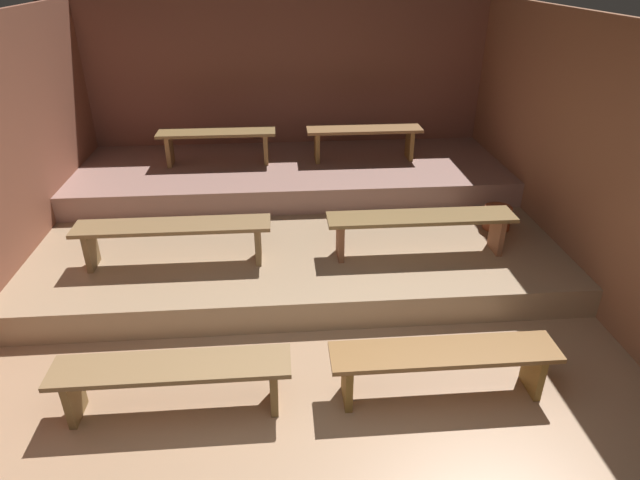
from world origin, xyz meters
name	(u,v)px	position (x,y,z in m)	size (l,w,h in m)	color
ground	(299,275)	(0.00, 2.48, -0.04)	(5.84, 5.75, 0.08)	tan
wall_back	(289,95)	(0.00, 4.98, 1.18)	(5.84, 0.06, 2.36)	#945948
wall_right	(574,151)	(2.55, 2.48, 1.18)	(0.06, 5.75, 2.36)	#9B6244
platform_lower	(296,226)	(0.00, 3.23, 0.14)	(5.04, 3.44, 0.28)	tan
platform_middle	(292,175)	(0.00, 4.08, 0.42)	(5.04, 1.73, 0.28)	#A67B6F
bench_floor_left	(173,375)	(-0.91, 0.72, 0.31)	(1.56, 0.32, 0.39)	olive
bench_floor_right	(443,360)	(0.91, 0.72, 0.31)	(1.56, 0.32, 0.39)	olive
bench_lower_left	(173,232)	(-1.12, 2.27, 0.59)	(1.72, 0.32, 0.39)	olive
bench_lower_right	(421,223)	(1.12, 2.27, 0.59)	(1.72, 0.32, 0.39)	olive
bench_middle_left	(217,139)	(-0.88, 4.17, 0.86)	(1.38, 0.32, 0.39)	olive
bench_middle_right	(364,135)	(0.88, 4.17, 0.86)	(1.38, 0.32, 0.39)	olive
pail_lower	(497,217)	(2.05, 2.74, 0.39)	(0.27, 0.27, 0.23)	#9E4C2D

